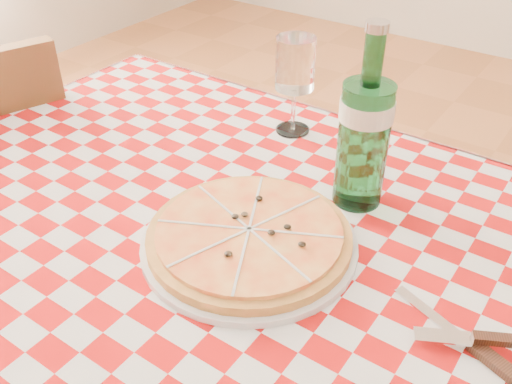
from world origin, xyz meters
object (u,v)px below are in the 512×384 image
Objects in this scene: water_bottle at (366,119)px; pizza_plate at (249,236)px; dining_table at (244,301)px; wine_glass at (294,86)px.

pizza_plate is at bearing -110.78° from water_bottle.
dining_table is 6.55× the size of wine_glass.
wine_glass is at bearing 111.62° from pizza_plate.
water_bottle is at bearing -33.53° from wine_glass.
dining_table is 3.90× the size of pizza_plate.
water_bottle is (0.07, 0.21, 0.24)m from dining_table.
wine_glass is (-0.13, 0.34, 0.19)m from dining_table.
water_bottle is 0.25m from wine_glass.
wine_glass is at bearing 110.76° from dining_table.
water_bottle is at bearing 70.34° from dining_table.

